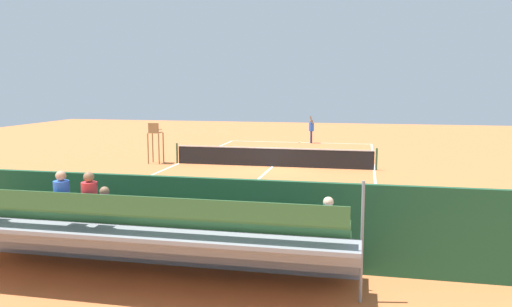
{
  "coord_description": "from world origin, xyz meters",
  "views": [
    {
      "loc": [
        -4.49,
        24.92,
        4.11
      ],
      "look_at": [
        0.0,
        4.0,
        1.2
      ],
      "focal_mm": 35.64,
      "sensor_mm": 36.0,
      "label": 1
    }
  ],
  "objects_px": {
    "tennis_player": "(311,129)",
    "tennis_racket": "(300,142)",
    "tennis_net": "(273,157)",
    "courtside_bench": "(282,234)",
    "bleacher_stand": "(139,236)",
    "equipment_bag": "(194,245)",
    "tennis_ball_near": "(321,148)",
    "umpire_chair": "(155,139)"
  },
  "relations": [
    {
      "from": "tennis_player",
      "to": "equipment_bag",
      "type": "bearing_deg",
      "value": 89.11
    },
    {
      "from": "tennis_player",
      "to": "umpire_chair",
      "type": "bearing_deg",
      "value": 57.61
    },
    {
      "from": "courtside_bench",
      "to": "equipment_bag",
      "type": "xyz_separation_m",
      "value": [
        2.17,
        0.13,
        -0.38
      ]
    },
    {
      "from": "umpire_chair",
      "to": "courtside_bench",
      "type": "bearing_deg",
      "value": 124.1
    },
    {
      "from": "umpire_chair",
      "to": "courtside_bench",
      "type": "distance_m",
      "value": 15.74
    },
    {
      "from": "equipment_bag",
      "to": "tennis_racket",
      "type": "bearing_deg",
      "value": -89.03
    },
    {
      "from": "umpire_chair",
      "to": "equipment_bag",
      "type": "distance_m",
      "value": 14.77
    },
    {
      "from": "equipment_bag",
      "to": "tennis_ball_near",
      "type": "bearing_deg",
      "value": -93.42
    },
    {
      "from": "equipment_bag",
      "to": "tennis_ball_near",
      "type": "distance_m",
      "value": 21.47
    },
    {
      "from": "umpire_chair",
      "to": "tennis_ball_near",
      "type": "distance_m",
      "value": 11.53
    },
    {
      "from": "bleacher_stand",
      "to": "tennis_ball_near",
      "type": "xyz_separation_m",
      "value": [
        -1.79,
        -23.4,
        -0.93
      ]
    },
    {
      "from": "equipment_bag",
      "to": "tennis_ball_near",
      "type": "height_order",
      "value": "equipment_bag"
    },
    {
      "from": "umpire_chair",
      "to": "tennis_ball_near",
      "type": "xyz_separation_m",
      "value": [
        -7.92,
        -8.28,
        -1.28
      ]
    },
    {
      "from": "equipment_bag",
      "to": "tennis_net",
      "type": "bearing_deg",
      "value": -88.1
    },
    {
      "from": "tennis_net",
      "to": "courtside_bench",
      "type": "distance_m",
      "value": 13.53
    },
    {
      "from": "bleacher_stand",
      "to": "equipment_bag",
      "type": "relative_size",
      "value": 10.07
    },
    {
      "from": "tennis_ball_near",
      "to": "courtside_bench",
      "type": "bearing_deg",
      "value": 92.4
    },
    {
      "from": "umpire_chair",
      "to": "tennis_player",
      "type": "bearing_deg",
      "value": -122.39
    },
    {
      "from": "tennis_net",
      "to": "equipment_bag",
      "type": "distance_m",
      "value": 13.41
    },
    {
      "from": "tennis_net",
      "to": "umpire_chair",
      "type": "bearing_deg",
      "value": 2.33
    },
    {
      "from": "courtside_bench",
      "to": "tennis_racket",
      "type": "distance_m",
      "value": 24.46
    },
    {
      "from": "tennis_net",
      "to": "tennis_ball_near",
      "type": "relative_size",
      "value": 156.06
    },
    {
      "from": "bleacher_stand",
      "to": "umpire_chair",
      "type": "distance_m",
      "value": 16.32
    },
    {
      "from": "courtside_bench",
      "to": "tennis_ball_near",
      "type": "relative_size",
      "value": 27.27
    },
    {
      "from": "bleacher_stand",
      "to": "tennis_ball_near",
      "type": "relative_size",
      "value": 137.27
    },
    {
      "from": "bleacher_stand",
      "to": "umpire_chair",
      "type": "relative_size",
      "value": 4.23
    },
    {
      "from": "bleacher_stand",
      "to": "umpire_chair",
      "type": "bearing_deg",
      "value": -67.93
    },
    {
      "from": "tennis_net",
      "to": "equipment_bag",
      "type": "xyz_separation_m",
      "value": [
        -0.44,
        13.4,
        -0.32
      ]
    },
    {
      "from": "tennis_net",
      "to": "tennis_racket",
      "type": "height_order",
      "value": "tennis_net"
    },
    {
      "from": "bleacher_stand",
      "to": "umpire_chair",
      "type": "xyz_separation_m",
      "value": [
        6.13,
        -15.12,
        0.35
      ]
    },
    {
      "from": "tennis_player",
      "to": "tennis_ball_near",
      "type": "bearing_deg",
      "value": 107.93
    },
    {
      "from": "tennis_player",
      "to": "tennis_racket",
      "type": "distance_m",
      "value": 1.3
    },
    {
      "from": "tennis_net",
      "to": "bleacher_stand",
      "type": "distance_m",
      "value": 15.38
    },
    {
      "from": "tennis_net",
      "to": "umpire_chair",
      "type": "xyz_separation_m",
      "value": [
        6.2,
        0.25,
        0.81
      ]
    },
    {
      "from": "tennis_net",
      "to": "tennis_racket",
      "type": "bearing_deg",
      "value": -90.15
    },
    {
      "from": "courtside_bench",
      "to": "equipment_bag",
      "type": "distance_m",
      "value": 2.21
    },
    {
      "from": "tennis_racket",
      "to": "tennis_ball_near",
      "type": "bearing_deg",
      "value": 119.31
    },
    {
      "from": "courtside_bench",
      "to": "tennis_ball_near",
      "type": "xyz_separation_m",
      "value": [
        0.89,
        -21.3,
        -0.53
      ]
    },
    {
      "from": "tennis_net",
      "to": "tennis_player",
      "type": "height_order",
      "value": "tennis_player"
    },
    {
      "from": "equipment_bag",
      "to": "tennis_racket",
      "type": "height_order",
      "value": "equipment_bag"
    },
    {
      "from": "equipment_bag",
      "to": "tennis_racket",
      "type": "relative_size",
      "value": 1.54
    },
    {
      "from": "bleacher_stand",
      "to": "tennis_racket",
      "type": "bearing_deg",
      "value": -90.21
    }
  ]
}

